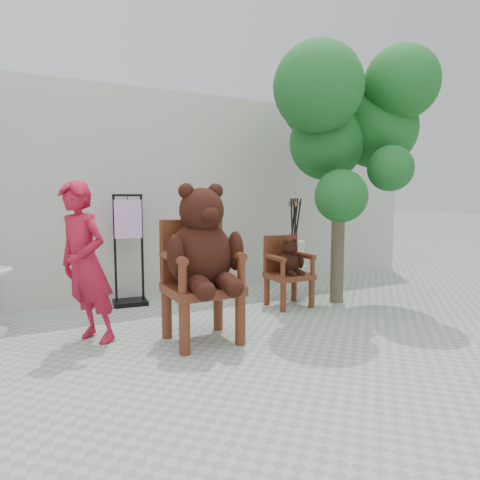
% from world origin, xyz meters
% --- Properties ---
extents(ground_plane, '(60.00, 60.00, 0.00)m').
position_xyz_m(ground_plane, '(0.00, 0.00, 0.00)').
color(ground_plane, '#9DA795').
rests_on(ground_plane, ground).
extents(back_wall, '(9.00, 1.00, 3.00)m').
position_xyz_m(back_wall, '(0.00, 3.10, 1.50)').
color(back_wall, '#B6B5AA').
rests_on(back_wall, ground).
extents(chair_big, '(0.80, 0.85, 1.62)m').
position_xyz_m(chair_big, '(-0.47, 0.53, 0.91)').
color(chair_big, '#4B1F10').
rests_on(chair_big, ground).
extents(chair_small, '(0.54, 0.50, 0.95)m').
position_xyz_m(chair_small, '(1.11, 1.31, 0.56)').
color(chair_small, '#4B1F10').
rests_on(chair_small, ground).
extents(person, '(0.65, 0.72, 1.64)m').
position_xyz_m(person, '(-1.53, 0.99, 0.82)').
color(person, '#A6142E').
rests_on(person, ground).
extents(display_stand, '(0.49, 0.40, 1.51)m').
position_xyz_m(display_stand, '(-0.79, 2.35, 0.58)').
color(display_stand, black).
rests_on(display_stand, ground).
extents(stool_bucket, '(0.32, 0.32, 1.46)m').
position_xyz_m(stool_bucket, '(1.59, 1.83, 0.64)').
color(stool_bucket, white).
rests_on(stool_bucket, ground).
extents(tree, '(2.36, 1.93, 3.45)m').
position_xyz_m(tree, '(1.80, 1.07, 2.56)').
color(tree, '#423727').
rests_on(tree, ground).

